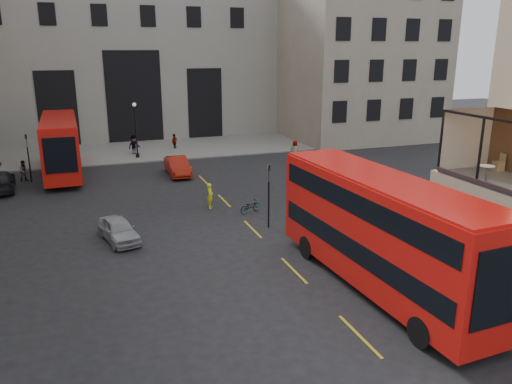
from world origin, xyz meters
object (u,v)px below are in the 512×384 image
object	(u,v)px
street_lamp_b	(136,134)
car_a	(119,230)
bus_far	(61,143)
pedestrian_b	(134,145)
car_b	(178,166)
cyclist	(210,196)
pedestrian_d	(295,150)
bus_near	(381,227)
bicycle	(250,206)
pedestrian_c	(174,142)
traffic_light_near	(269,188)
cafe_chair_d	(499,165)
pedestrian_a	(24,171)
traffic_light_far	(28,152)

from	to	relation	value
street_lamp_b	car_a	xyz separation A→B (m)	(-3.53, -21.26, -1.75)
bus_far	pedestrian_b	bearing A→B (deg)	42.51
street_lamp_b	car_b	size ratio (longest dim) A/B	1.16
cyclist	pedestrian_d	xyz separation A→B (m)	(11.23, 11.51, 0.09)
bus_near	car_b	distance (m)	23.65
pedestrian_b	bicycle	bearing A→B (deg)	-105.93
pedestrian_d	car_a	bearing A→B (deg)	79.57
cyclist	pedestrian_b	xyz separation A→B (m)	(-2.79, 18.99, 0.14)
pedestrian_b	pedestrian_d	xyz separation A→B (m)	(14.01, -7.48, -0.05)
car_a	bicycle	distance (m)	8.72
street_lamp_b	car_b	distance (m)	8.19
bus_far	pedestrian_c	bearing A→B (deg)	34.48
bus_far	bicycle	size ratio (longest dim) A/B	7.69
traffic_light_near	pedestrian_d	size ratio (longest dim) A/B	2.03
car_b	pedestrian_c	bearing A→B (deg)	80.88
bus_far	pedestrian_c	xyz separation A→B (m)	(10.80, 7.41, -1.85)
cyclist	cafe_chair_d	size ratio (longest dim) A/B	2.04
pedestrian_d	pedestrian_a	bearing A→B (deg)	37.29
bicycle	pedestrian_b	world-z (taller)	pedestrian_b
pedestrian_d	bicycle	bearing A→B (deg)	93.66
cafe_chair_d	street_lamp_b	bearing A→B (deg)	114.47
pedestrian_d	car_b	bearing A→B (deg)	47.47
bicycle	cyclist	world-z (taller)	cyclist
cafe_chair_d	pedestrian_c	bearing A→B (deg)	105.92
cyclist	cafe_chair_d	bearing A→B (deg)	-117.39
traffic_light_far	pedestrian_a	bearing A→B (deg)	131.98
car_b	cafe_chair_d	world-z (taller)	cafe_chair_d
bus_far	cafe_chair_d	size ratio (longest dim) A/B	14.42
car_a	traffic_light_far	bearing A→B (deg)	96.92
traffic_light_near	bus_far	size ratio (longest dim) A/B	0.32
pedestrian_a	traffic_light_near	bearing A→B (deg)	-68.64
bus_near	cafe_chair_d	world-z (taller)	cafe_chair_d
pedestrian_d	cafe_chair_d	size ratio (longest dim) A/B	2.26
street_lamp_b	car_a	bearing A→B (deg)	-99.43
traffic_light_near	cafe_chair_d	world-z (taller)	cafe_chair_d
bus_near	bus_far	bearing A→B (deg)	116.68
car_b	pedestrian_c	distance (m)	11.02
cyclist	pedestrian_a	bearing A→B (deg)	68.00
street_lamp_b	cafe_chair_d	xyz separation A→B (m)	(13.66, -30.02, 2.46)
pedestrian_b	pedestrian_c	distance (m)	4.52
pedestrian_a	cafe_chair_d	distance (m)	33.98
bicycle	pedestrian_b	size ratio (longest dim) A/B	0.79
traffic_light_near	traffic_light_far	world-z (taller)	same
traffic_light_near	pedestrian_b	size ratio (longest dim) A/B	1.92
pedestrian_c	cyclist	bearing A→B (deg)	41.51
car_a	bicycle	world-z (taller)	car_a
traffic_light_near	cafe_chair_d	distance (m)	12.06
bus_far	cyclist	size ratio (longest dim) A/B	7.07
car_b	pedestrian_d	world-z (taller)	pedestrian_d
bicycle	cafe_chair_d	bearing A→B (deg)	-162.32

